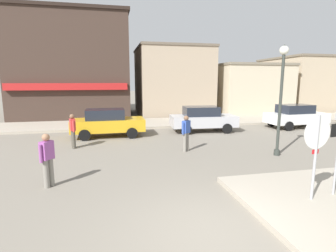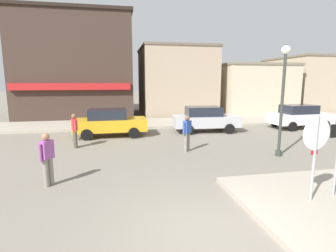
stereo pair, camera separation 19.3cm
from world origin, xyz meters
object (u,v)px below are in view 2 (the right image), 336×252
object	(u,v)px
lamp_post	(283,85)
parked_car_third	(300,116)
stop_sign	(315,147)
parked_car_second	(205,119)
pedestrian_crossing_near	(75,130)
pedestrian_kerb_side	(47,158)
pedestrian_crossing_far	(187,132)
parked_car_nearest	(110,122)

from	to	relation	value
lamp_post	parked_car_third	bearing A→B (deg)	47.02
stop_sign	parked_car_second	distance (m)	9.95
stop_sign	parked_car_third	xyz separation A→B (m)	(7.18, 9.85, -0.71)
parked_car_third	pedestrian_crossing_near	xyz separation A→B (m)	(-13.85, -2.59, 0.06)
parked_car_third	pedestrian_kerb_side	size ratio (longest dim) A/B	2.53
pedestrian_crossing_far	lamp_post	bearing A→B (deg)	-21.73
parked_car_nearest	parked_car_third	world-z (taller)	same
stop_sign	parked_car_nearest	bearing A→B (deg)	118.09
lamp_post	pedestrian_crossing_far	xyz separation A→B (m)	(-3.59, 1.43, -2.09)
lamp_post	pedestrian_kerb_side	xyz separation A→B (m)	(-8.67, -1.55, -2.09)
parked_car_nearest	pedestrian_crossing_far	bearing A→B (deg)	-49.28
pedestrian_crossing_near	pedestrian_kerb_side	xyz separation A→B (m)	(-0.09, -4.62, 0.00)
lamp_post	parked_car_second	distance (m)	6.24
parked_car_second	pedestrian_crossing_far	distance (m)	4.87
parked_car_nearest	parked_car_third	bearing A→B (deg)	1.08
parked_car_second	parked_car_third	size ratio (longest dim) A/B	1.01
parked_car_third	pedestrian_crossing_near	distance (m)	14.09
parked_car_nearest	parked_car_second	xyz separation A→B (m)	(5.75, 0.29, 0.00)
parked_car_nearest	parked_car_third	distance (m)	12.31
pedestrian_crossing_near	stop_sign	bearing A→B (deg)	-47.38
parked_car_nearest	pedestrian_kerb_side	xyz separation A→B (m)	(-1.64, -6.98, 0.06)
parked_car_second	pedestrian_crossing_far	world-z (taller)	pedestrian_crossing_far
lamp_post	pedestrian_crossing_far	world-z (taller)	lamp_post
lamp_post	parked_car_nearest	world-z (taller)	lamp_post
stop_sign	lamp_post	world-z (taller)	lamp_post
pedestrian_kerb_side	parked_car_third	bearing A→B (deg)	27.33
lamp_post	pedestrian_kerb_side	size ratio (longest dim) A/B	2.82
parked_car_second	pedestrian_crossing_near	distance (m)	7.76
lamp_post	parked_car_nearest	size ratio (longest dim) A/B	1.13
pedestrian_crossing_near	pedestrian_crossing_far	size ratio (longest dim) A/B	1.00
lamp_post	pedestrian_crossing_far	bearing A→B (deg)	158.27
stop_sign	pedestrian_crossing_near	size ratio (longest dim) A/B	1.43
pedestrian_crossing_far	stop_sign	bearing A→B (deg)	-73.27
stop_sign	lamp_post	distance (m)	4.82
stop_sign	pedestrian_crossing_far	distance (m)	5.90
parked_car_second	pedestrian_crossing_far	xyz separation A→B (m)	(-2.31, -4.29, 0.06)
parked_car_third	pedestrian_kerb_side	bearing A→B (deg)	-152.67
pedestrian_crossing_near	parked_car_second	bearing A→B (deg)	19.96
parked_car_second	pedestrian_kerb_side	world-z (taller)	pedestrian_kerb_side
stop_sign	pedestrian_crossing_near	xyz separation A→B (m)	(-6.68, 7.26, -0.65)
pedestrian_crossing_near	parked_car_third	bearing A→B (deg)	10.59
lamp_post	pedestrian_kerb_side	bearing A→B (deg)	-169.89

